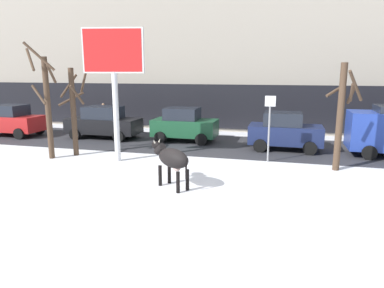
% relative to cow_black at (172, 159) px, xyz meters
% --- Properties ---
extents(ground_plane, '(120.00, 120.00, 0.00)m').
position_rel_cow_black_xyz_m(ground_plane, '(0.28, -0.42, -0.99)').
color(ground_plane, white).
extents(road_strip, '(60.00, 5.60, 0.01)m').
position_rel_cow_black_xyz_m(road_strip, '(0.28, 7.15, -0.99)').
color(road_strip, '#333338').
rests_on(road_strip, ground).
extents(building_facade, '(44.00, 6.10, 13.00)m').
position_rel_cow_black_xyz_m(building_facade, '(0.28, 14.46, 5.49)').
color(building_facade, '#A39989').
rests_on(building_facade, ground).
extents(cow_black, '(1.79, 1.42, 1.54)m').
position_rel_cow_black_xyz_m(cow_black, '(0.00, 0.00, 0.00)').
color(cow_black, black).
rests_on(cow_black, ground).
extents(billboard, '(2.51, 0.71, 5.56)m').
position_rel_cow_black_xyz_m(billboard, '(-3.38, 2.78, 3.32)').
color(billboard, silver).
rests_on(billboard, ground).
extents(car_red_hatchback, '(3.51, 1.94, 1.86)m').
position_rel_cow_black_xyz_m(car_red_hatchback, '(-12.22, 6.68, -0.07)').
color(car_red_hatchback, red).
rests_on(car_red_hatchback, ground).
extents(car_black_sedan, '(4.21, 2.00, 1.84)m').
position_rel_cow_black_xyz_m(car_black_sedan, '(-6.56, 7.43, -0.09)').
color(car_black_sedan, black).
rests_on(car_black_sedan, ground).
extents(car_darkgreen_hatchback, '(3.51, 1.94, 1.86)m').
position_rel_cow_black_xyz_m(car_darkgreen_hatchback, '(-1.78, 7.68, -0.07)').
color(car_darkgreen_hatchback, '#194C2D').
rests_on(car_darkgreen_hatchback, ground).
extents(car_navy_hatchback, '(3.51, 1.94, 1.86)m').
position_rel_cow_black_xyz_m(car_navy_hatchback, '(3.58, 6.88, -0.07)').
color(car_navy_hatchback, '#19234C').
rests_on(car_navy_hatchback, ground).
extents(pedestrian_near_billboard, '(0.36, 0.24, 1.73)m').
position_rel_cow_black_xyz_m(pedestrian_near_billboard, '(-8.17, 10.38, -0.11)').
color(pedestrian_near_billboard, '#282833').
rests_on(pedestrian_near_billboard, ground).
extents(bare_tree_left_lot, '(1.60, 1.20, 5.00)m').
position_rel_cow_black_xyz_m(bare_tree_left_lot, '(-6.47, 2.41, 1.54)').
color(bare_tree_left_lot, '#4C3828').
rests_on(bare_tree_left_lot, ground).
extents(bare_tree_right_lot, '(1.35, 1.36, 4.14)m').
position_rel_cow_black_xyz_m(bare_tree_right_lot, '(5.63, 3.66, 1.26)').
color(bare_tree_right_lot, '#4C3828').
rests_on(bare_tree_right_lot, ground).
extents(bare_tree_far_back, '(1.72, 1.34, 3.98)m').
position_rel_cow_black_xyz_m(bare_tree_far_back, '(-5.74, 3.33, 1.21)').
color(bare_tree_far_back, '#4C3828').
rests_on(bare_tree_far_back, ground).
extents(street_sign, '(0.44, 0.08, 2.82)m').
position_rel_cow_black_xyz_m(street_sign, '(2.93, 4.30, 0.68)').
color(street_sign, gray).
rests_on(street_sign, ground).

